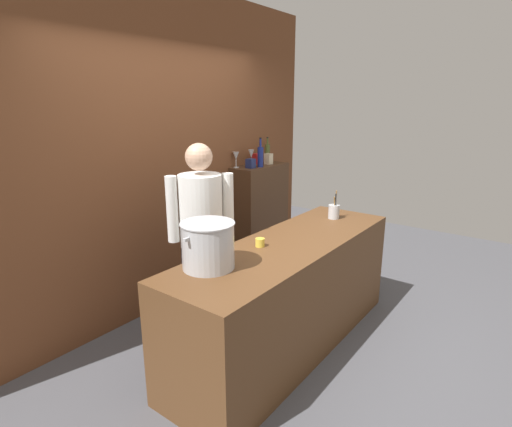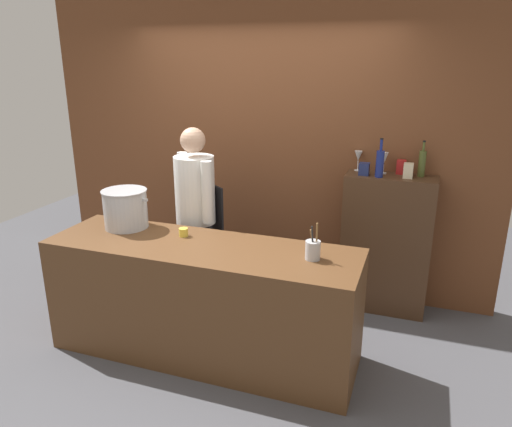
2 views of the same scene
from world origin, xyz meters
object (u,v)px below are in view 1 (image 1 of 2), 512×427
object	(u,v)px
chef	(201,231)
wine_bottle_olive	(267,153)
wine_glass_wide	(251,154)
utensil_crock	(334,211)
spice_tin_red	(256,159)
stockpot_large	(208,245)
spice_tin_cream	(269,159)
wine_bottle_cobalt	(260,156)
spice_tin_navy	(251,163)
butter_jar	(260,242)
wine_glass_short	(236,156)

from	to	relation	value
chef	wine_bottle_olive	world-z (taller)	chef
wine_glass_wide	wine_bottle_olive	bearing A→B (deg)	-1.55
utensil_crock	spice_tin_red	distance (m)	1.39
stockpot_large	spice_tin_cream	bearing A→B (deg)	25.44
wine_bottle_cobalt	spice_tin_navy	distance (m)	0.15
wine_bottle_olive	stockpot_large	bearing A→B (deg)	-153.70
spice_tin_cream	spice_tin_navy	bearing A→B (deg)	-178.38
wine_glass_wide	spice_tin_red	world-z (taller)	wine_glass_wide
utensil_crock	butter_jar	xyz separation A→B (m)	(-1.03, 0.10, -0.04)
utensil_crock	spice_tin_cream	distance (m)	1.29
stockpot_large	spice_tin_cream	xyz separation A→B (m)	(2.09, 1.00, 0.26)
wine_bottle_olive	spice_tin_red	distance (m)	0.18
spice_tin_red	spice_tin_cream	bearing A→B (deg)	-64.62
stockpot_large	spice_tin_cream	world-z (taller)	spice_tin_cream
utensil_crock	wine_bottle_olive	size ratio (longest dim) A/B	0.87
chef	utensil_crock	world-z (taller)	chef
chef	spice_tin_red	bearing A→B (deg)	-120.61
wine_bottle_cobalt	spice_tin_red	bearing A→B (deg)	48.68
wine_bottle_olive	spice_tin_cream	distance (m)	0.15
wine_glass_short	spice_tin_cream	bearing A→B (deg)	-17.73
butter_jar	spice_tin_red	world-z (taller)	spice_tin_red
chef	spice_tin_red	world-z (taller)	chef
wine_glass_short	spice_tin_navy	world-z (taller)	wine_glass_short
wine_bottle_olive	wine_glass_short	size ratio (longest dim) A/B	1.74
wine_glass_short	wine_bottle_olive	bearing A→B (deg)	-5.30
utensil_crock	spice_tin_navy	world-z (taller)	spice_tin_navy
spice_tin_cream	wine_bottle_olive	bearing A→B (deg)	41.32
stockpot_large	wine_glass_short	bearing A→B (deg)	34.34
wine_glass_short	wine_glass_wide	size ratio (longest dim) A/B	0.95
spice_tin_cream	utensil_crock	bearing A→B (deg)	-115.25
wine_glass_wide	spice_tin_cream	xyz separation A→B (m)	(0.21, -0.10, -0.07)
wine_glass_wide	spice_tin_red	bearing A→B (deg)	15.66
chef	wine_glass_wide	distance (m)	1.67
spice_tin_red	spice_tin_cream	distance (m)	0.15
wine_glass_short	butter_jar	bearing A→B (deg)	-134.14
chef	utensil_crock	size ratio (longest dim) A/B	6.28
wine_bottle_olive	spice_tin_cream	bearing A→B (deg)	-138.68
wine_bottle_cobalt	spice_tin_navy	size ratio (longest dim) A/B	3.19
spice_tin_navy	chef	bearing A→B (deg)	-158.26
chef	wine_glass_short	size ratio (longest dim) A/B	9.49
spice_tin_cream	spice_tin_navy	world-z (taller)	spice_tin_cream
spice_tin_navy	wine_glass_short	bearing A→B (deg)	116.59
spice_tin_cream	chef	bearing A→B (deg)	-162.23
wine_bottle_olive	spice_tin_red	world-z (taller)	wine_bottle_olive
utensil_crock	spice_tin_red	size ratio (longest dim) A/B	2.20
wine_bottle_olive	wine_glass_short	xyz separation A→B (m)	(-0.53, 0.05, 0.01)
stockpot_large	spice_tin_navy	distance (m)	2.01
wine_bottle_cobalt	wine_bottle_olive	distance (m)	0.36
butter_jar	spice_tin_cream	xyz separation A→B (m)	(1.57, 1.03, 0.38)
spice_tin_red	wine_bottle_cobalt	bearing A→B (deg)	-131.32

